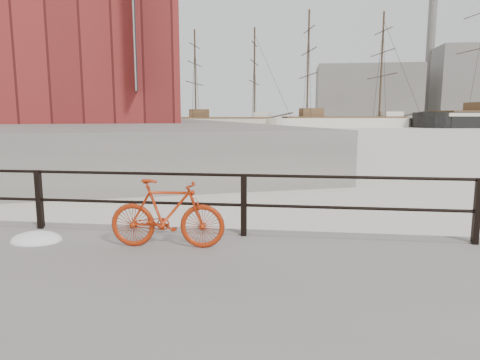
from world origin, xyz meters
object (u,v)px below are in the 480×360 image
(bicycle, at_px, (167,214))
(schooner_left, at_px, (225,127))
(workboat_near, at_px, (26,138))
(workboat_far, at_px, (86,132))
(schooner_mid, at_px, (343,127))

(bicycle, relative_size, schooner_left, 0.07)
(bicycle, xyz_separation_m, workboat_near, (-24.52, 33.20, -0.85))
(workboat_far, bearing_deg, schooner_left, 34.24)
(bicycle, distance_m, schooner_left, 76.92)
(workboat_near, bearing_deg, workboat_far, 80.54)
(workboat_near, height_order, workboat_far, same)
(bicycle, distance_m, schooner_mid, 76.96)
(workboat_near, bearing_deg, bicycle, -67.17)
(schooner_mid, bearing_deg, schooner_left, 167.66)
(schooner_mid, bearing_deg, bicycle, -110.78)
(schooner_mid, height_order, workboat_far, schooner_mid)
(bicycle, bearing_deg, schooner_mid, 79.11)
(schooner_mid, height_order, schooner_left, schooner_mid)
(bicycle, xyz_separation_m, schooner_left, (-11.78, 76.01, -0.85))
(bicycle, height_order, workboat_far, workboat_far)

